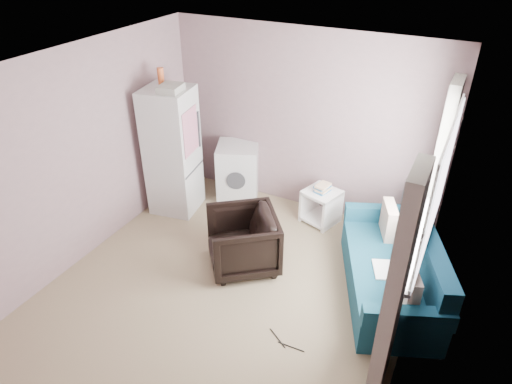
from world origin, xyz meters
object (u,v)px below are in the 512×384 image
armchair (243,238)px  sofa (394,272)px  fridge (173,151)px  side_table (321,204)px  washing_machine (238,170)px

armchair → sofa: (1.70, 0.34, -0.09)m
fridge → sofa: (3.16, -0.38, -0.59)m
side_table → sofa: 1.54m
washing_machine → sofa: bearing=-45.6°
armchair → sofa: sofa is taller
armchair → fridge: fridge is taller
armchair → fridge: (-1.46, 0.72, 0.50)m
armchair → washing_machine: washing_machine is taller
sofa → fridge: bearing=150.6°
armchair → side_table: bearing=120.9°
armchair → side_table: armchair is taller
fridge → side_table: (1.97, 0.59, -0.62)m
washing_machine → side_table: (1.33, -0.08, -0.15)m
fridge → side_table: bearing=7.0°
fridge → sofa: bearing=-16.6°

